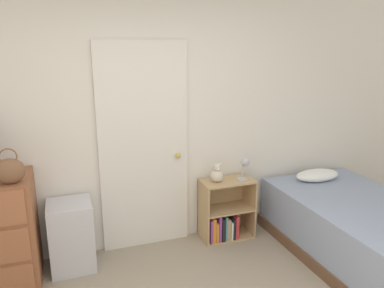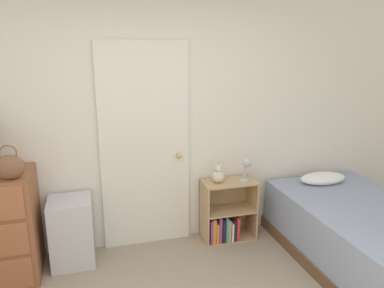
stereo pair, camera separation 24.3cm
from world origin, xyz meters
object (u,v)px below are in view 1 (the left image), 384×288
Objects in this scene: bookshelf at (224,216)px; teddy_bear at (217,174)px; handbag at (10,171)px; storage_bin at (72,235)px; bed at (358,229)px; desk_lamp at (245,164)px.

teddy_bear reaches higher than bookshelf.
storage_bin is at bearing 30.85° from handbag.
bookshelf is 0.35× the size of bed.
storage_bin is 1.86m from desk_lamp.
storage_bin is 1.58m from bookshelf.
desk_lamp is (2.20, 0.24, -0.26)m from handbag.
desk_lamp is 0.14× the size of bed.
bed reaches higher than storage_bin.
bookshelf is at bearing 1.32° from storage_bin.
handbag reaches higher than teddy_bear.
teddy_bear is (1.49, 0.04, 0.42)m from storage_bin.
storage_bin is 0.99× the size of bookshelf.
storage_bin is 1.55m from teddy_bear.
bookshelf is at bearing 144.88° from bed.
teddy_bear is (-0.09, 0.00, 0.49)m from bookshelf.
desk_lamp is (0.30, -0.04, 0.09)m from teddy_bear.
teddy_bear reaches higher than bed.
storage_bin is at bearing -178.68° from bookshelf.
teddy_bear reaches higher than storage_bin.
bookshelf is (1.57, 0.04, -0.08)m from storage_bin.
bed reaches higher than bookshelf.
bookshelf is (1.99, 0.28, -0.84)m from handbag.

